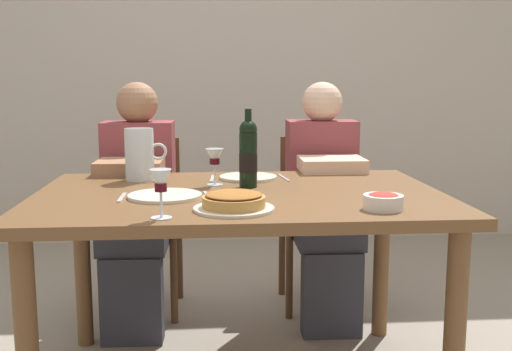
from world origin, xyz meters
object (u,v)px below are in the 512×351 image
dining_table (239,216)px  baked_tart (234,202)px  wine_bottle (248,154)px  dinner_plate_left_setting (165,196)px  wine_glass_right_diner (215,159)px  chair_left (144,212)px  diner_left (137,198)px  water_pitcher (140,157)px  salad_bowl (383,201)px  wine_glass_left_diner (161,183)px  dinner_plate_right_setting (248,177)px  chair_right (316,209)px  diner_right (325,195)px

dining_table → baked_tart: size_ratio=5.77×
wine_bottle → dinner_plate_left_setting: size_ratio=1.16×
wine_bottle → wine_glass_right_diner: wine_bottle is taller
chair_left → diner_left: 0.26m
wine_bottle → dinner_plate_left_setting: 0.38m
water_pitcher → baked_tart: (0.36, -0.62, -0.07)m
salad_bowl → wine_glass_left_diner: (-0.70, -0.07, 0.08)m
baked_tart → wine_glass_left_diner: 0.26m
dinner_plate_left_setting → diner_left: size_ratio=0.22×
dinner_plate_left_setting → dinner_plate_right_setting: size_ratio=1.08×
chair_left → chair_right: size_ratio=1.00×
wine_bottle → diner_right: (0.41, 0.55, -0.27)m
wine_glass_left_diner → dinner_plate_left_setting: wine_glass_left_diner is taller
baked_tart → salad_bowl: baked_tart is taller
wine_glass_right_diner → dinner_plate_left_setting: 0.31m
salad_bowl → diner_right: (0.00, 0.99, -0.17)m
chair_right → wine_glass_right_diner: bearing=54.6°
diner_right → wine_glass_left_diner: bearing=57.4°
dinner_plate_left_setting → diner_left: 0.77m
salad_bowl → wine_glass_right_diner: wine_glass_right_diner is taller
baked_tart → wine_glass_right_diner: (-0.05, 0.47, 0.08)m
diner_right → wine_glass_right_diner: bearing=43.8°
wine_bottle → chair_left: bearing=122.0°
wine_glass_left_diner → dinner_plate_right_setting: 0.79m
diner_left → water_pitcher: bearing=101.6°
water_pitcher → chair_right: size_ratio=0.25×
baked_tart → diner_right: diner_right is taller
chair_left → chair_right: 0.90m
dining_table → wine_bottle: bearing=68.7°
wine_glass_left_diner → diner_right: size_ratio=0.13×
chair_left → diner_right: bearing=167.4°
dining_table → diner_right: (0.45, 0.66, -0.05)m
wine_bottle → wine_glass_right_diner: 0.14m
dinner_plate_right_setting → chair_left: 0.81m
wine_glass_right_diner → water_pitcher: bearing=153.6°
water_pitcher → diner_right: 0.94m
baked_tart → chair_left: (-0.41, 1.20, -0.29)m
wine_glass_left_diner → chair_right: bearing=61.5°
wine_glass_right_diner → diner_left: diner_left is taller
wine_glass_right_diner → diner_right: diner_right is taller
dining_table → wine_glass_right_diner: bearing=119.6°
chair_left → salad_bowl: bearing=127.9°
dinner_plate_left_setting → chair_left: bearing=100.5°
wine_bottle → baked_tart: bearing=-100.1°
dinner_plate_left_setting → diner_right: diner_right is taller
salad_bowl → diner_left: bearing=132.3°
water_pitcher → dinner_plate_right_setting: (0.45, -0.00, -0.09)m
dinner_plate_left_setting → water_pitcher: bearing=108.1°
water_pitcher → salad_bowl: bearing=-37.5°
salad_bowl → chair_right: 1.26m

